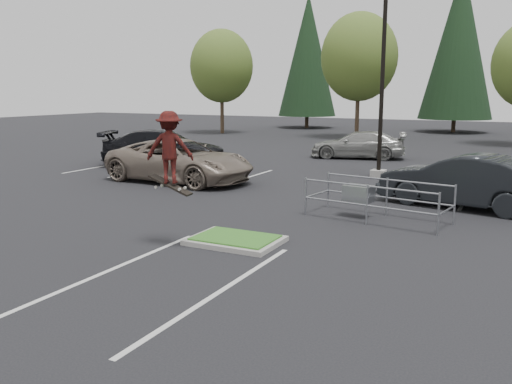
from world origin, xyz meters
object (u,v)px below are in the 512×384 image
at_px(decid_a, 222,68).
at_px(conif_a, 308,56).
at_px(car_l_grey, 151,146).
at_px(light_pole, 383,70).
at_px(cart_corral, 363,194).
at_px(conif_b, 459,43).
at_px(car_far_silver, 359,145).
at_px(car_l_tan, 180,161).
at_px(car_r_charc, 463,181).
at_px(car_l_black, 163,148).
at_px(skateboarder, 169,148).
at_px(decid_b, 359,60).

distance_m(decid_a, conif_a, 10.85).
bearing_deg(conif_a, car_l_grey, -84.99).
height_order(light_pole, cart_corral, light_pole).
relative_size(light_pole, conif_b, 0.70).
xyz_separation_m(cart_corral, car_far_silver, (-4.21, 13.93, 0.03)).
height_order(light_pole, decid_a, light_pole).
xyz_separation_m(light_pole, car_l_tan, (-7.00, -5.00, -3.68)).
xyz_separation_m(conif_a, car_far_silver, (11.84, -22.00, -6.35)).
xyz_separation_m(car_l_grey, car_r_charc, (16.00, -4.50, 0.02)).
height_order(conif_a, car_l_grey, conif_a).
distance_m(light_pole, car_far_silver, 7.59).
bearing_deg(light_pole, conif_b, 91.01).
distance_m(cart_corral, car_l_black, 13.67).
relative_size(conif_b, car_r_charc, 2.77).
bearing_deg(car_r_charc, skateboarder, -23.20).
bearing_deg(conif_b, car_r_charc, -82.35).
distance_m(decid_a, skateboarder, 35.44).
distance_m(decid_a, car_r_charc, 32.55).
height_order(conif_b, car_l_tan, conif_b).
bearing_deg(light_pole, decid_a, 135.75).
distance_m(skateboarder, car_r_charc, 9.94).
height_order(light_pole, decid_b, light_pole).
bearing_deg(cart_corral, decid_a, 136.87).
xyz_separation_m(decid_b, skateboarder, (4.81, -31.53, -3.64)).
height_order(skateboarder, car_l_grey, skateboarder).
xyz_separation_m(decid_a, car_l_black, (8.01, -19.51, -4.69)).
distance_m(conif_a, car_l_black, 30.38).
distance_m(conif_a, cart_corral, 39.86).
bearing_deg(conif_a, decid_a, -111.91).
bearing_deg(light_pole, car_l_grey, -177.61).
xyz_separation_m(car_l_tan, car_l_grey, (-5.00, 4.50, -0.03)).
xyz_separation_m(light_pole, car_l_black, (-10.50, -1.47, -3.67)).
height_order(conif_b, car_far_silver, conif_b).
height_order(cart_corral, car_r_charc, car_r_charc).
bearing_deg(decid_b, car_r_charc, -65.94).
relative_size(car_l_grey, car_r_charc, 0.95).
bearing_deg(car_far_silver, car_l_tan, -34.43).
height_order(decid_a, car_l_grey, decid_a).
relative_size(light_pole, car_far_silver, 1.96).
bearing_deg(car_r_charc, car_l_black, -91.39).
height_order(conif_b, car_r_charc, conif_b).
height_order(light_pole, car_r_charc, light_pole).
bearing_deg(car_l_grey, car_l_black, -137.33).
height_order(decid_b, car_l_black, decid_b).
bearing_deg(car_far_silver, decid_b, -175.83).
relative_size(conif_a, car_l_black, 2.11).
bearing_deg(light_pole, cart_corral, -78.96).
xyz_separation_m(light_pole, conif_b, (-0.50, 28.50, 3.29)).
distance_m(decid_b, car_r_charc, 26.29).
distance_m(light_pole, cart_corral, 8.94).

